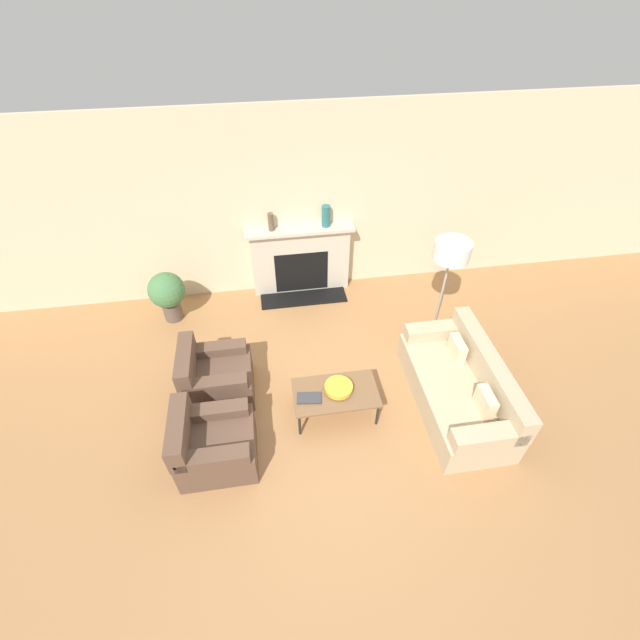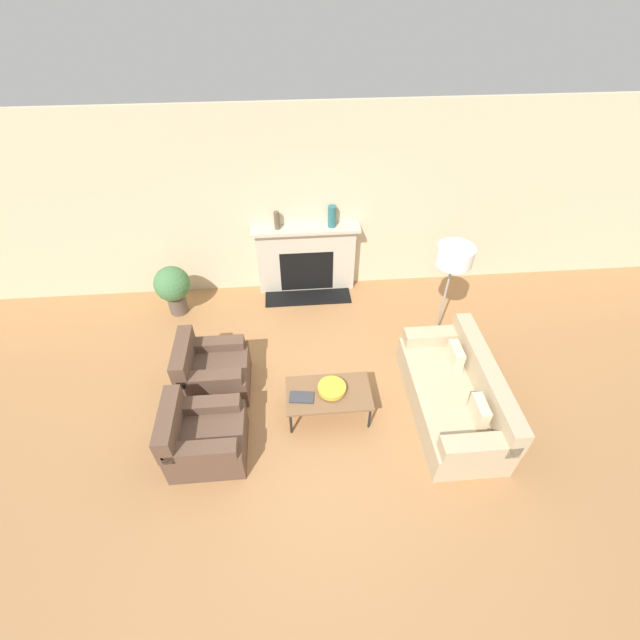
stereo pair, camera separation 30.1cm
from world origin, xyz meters
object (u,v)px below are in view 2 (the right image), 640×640
at_px(fireplace, 306,260).
at_px(couch, 456,395).
at_px(armchair_near, 203,437).
at_px(floor_lamp, 454,261).
at_px(book, 302,397).
at_px(coffee_table, 329,394).
at_px(armchair_far, 212,371).
at_px(mantel_vase_left, 277,220).
at_px(mantel_vase_center_left, 332,216).
at_px(bowl, 332,388).
at_px(potted_plant, 173,287).

distance_m(fireplace, couch, 3.14).
xyz_separation_m(armchair_near, floor_lamp, (3.13, 1.56, 1.13)).
xyz_separation_m(fireplace, book, (-0.21, -2.61, -0.15)).
distance_m(armchair_near, coffee_table, 1.52).
height_order(armchair_far, floor_lamp, floor_lamp).
height_order(couch, mantel_vase_left, mantel_vase_left).
bearing_deg(mantel_vase_center_left, armchair_far, -130.80).
relative_size(fireplace, floor_lamp, 1.03).
bearing_deg(mantel_vase_center_left, floor_lamp, -46.32).
bearing_deg(book, bowl, 18.84).
relative_size(floor_lamp, mantel_vase_center_left, 4.92).
xyz_separation_m(floor_lamp, mantel_vase_center_left, (-1.38, 1.44, -0.11)).
bearing_deg(coffee_table, fireplace, 92.58).
xyz_separation_m(fireplace, floor_lamp, (1.79, -1.43, 0.86)).
xyz_separation_m(couch, armchair_far, (-3.01, 0.64, 0.00)).
xyz_separation_m(book, mantel_vase_center_left, (0.62, 2.62, 0.91)).
xyz_separation_m(couch, potted_plant, (-3.72, 2.22, 0.20)).
height_order(coffee_table, bowl, bowl).
distance_m(couch, potted_plant, 4.34).
bearing_deg(armchair_near, bowl, -73.23).
bearing_deg(couch, mantel_vase_left, -141.98).
bearing_deg(potted_plant, book, -49.81).
bearing_deg(fireplace, book, -94.65).
bearing_deg(mantel_vase_left, fireplace, -1.96).
bearing_deg(mantel_vase_center_left, book, -103.33).
height_order(couch, floor_lamp, floor_lamp).
bearing_deg(fireplace, couch, -57.85).
height_order(floor_lamp, mantel_vase_center_left, floor_lamp).
xyz_separation_m(armchair_far, floor_lamp, (3.13, 0.58, 1.13)).
height_order(bowl, mantel_vase_center_left, mantel_vase_center_left).
distance_m(couch, mantel_vase_left, 3.53).
height_order(fireplace, armchair_near, fireplace).
height_order(couch, armchair_near, couch).
relative_size(couch, coffee_table, 1.82).
distance_m(coffee_table, mantel_vase_left, 2.78).
height_order(fireplace, floor_lamp, floor_lamp).
distance_m(armchair_near, book, 1.20).
bearing_deg(potted_plant, couch, -30.85).
xyz_separation_m(fireplace, couch, (1.67, -2.65, -0.27)).
height_order(bowl, mantel_vase_left, mantel_vase_left).
relative_size(bowl, book, 1.12).
relative_size(bowl, mantel_vase_center_left, 1.03).
height_order(couch, bowl, couch).
relative_size(armchair_near, floor_lamp, 0.52).
bearing_deg(fireplace, potted_plant, -168.18).
height_order(coffee_table, potted_plant, potted_plant).
distance_m(armchair_far, mantel_vase_left, 2.44).
xyz_separation_m(couch, mantel_vase_left, (-2.08, 2.67, 0.99)).
bearing_deg(couch, mantel_vase_center_left, -154.75).
distance_m(couch, armchair_near, 3.03).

